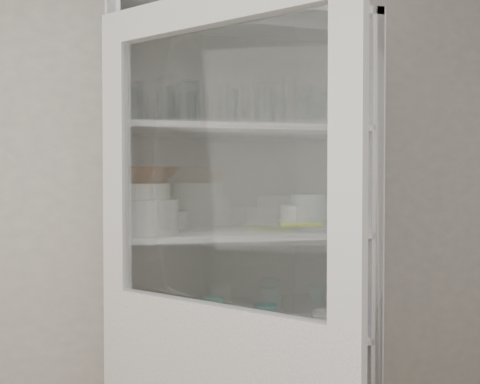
{
  "coord_description": "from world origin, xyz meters",
  "views": [
    {
      "loc": [
        -0.23,
        -0.79,
        1.46
      ],
      "look_at": [
        0.2,
        1.27,
        1.41
      ],
      "focal_mm": 40.0,
      "sensor_mm": 36.0,
      "label": 1
    }
  ],
  "objects_px": {
    "goblet_0": "(133,106)",
    "mug_blue": "(341,319)",
    "cupboard_door": "(215,382)",
    "measuring_cups": "(211,332)",
    "white_canister": "(155,318)",
    "mug_teal": "(266,315)",
    "pantry_cabinet": "(237,306)",
    "cream_bowl": "(145,191)",
    "goblet_1": "(189,109)",
    "goblet_2": "(302,113)",
    "yellow_trivet": "(299,223)",
    "goblet_3": "(330,110)",
    "white_ramekin": "(299,213)",
    "grey_bowl_stack": "(309,211)",
    "teal_jar": "(213,314)",
    "mug_white": "(323,322)",
    "plate_stack_back": "(160,219)",
    "plate_stack_front": "(145,216)",
    "glass_platter": "(299,226)",
    "terracotta_bowl": "(145,175)"
  },
  "relations": [
    {
      "from": "cream_bowl",
      "to": "white_canister",
      "type": "bearing_deg",
      "value": 67.93
    },
    {
      "from": "mug_teal",
      "to": "measuring_cups",
      "type": "bearing_deg",
      "value": -166.73
    },
    {
      "from": "mug_blue",
      "to": "pantry_cabinet",
      "type": "bearing_deg",
      "value": -178.85
    },
    {
      "from": "goblet_0",
      "to": "glass_platter",
      "type": "bearing_deg",
      "value": -11.72
    },
    {
      "from": "goblet_2",
      "to": "mug_teal",
      "type": "distance_m",
      "value": 0.86
    },
    {
      "from": "cupboard_door",
      "to": "mug_teal",
      "type": "distance_m",
      "value": 0.67
    },
    {
      "from": "grey_bowl_stack",
      "to": "teal_jar",
      "type": "distance_m",
      "value": 0.56
    },
    {
      "from": "cupboard_door",
      "to": "mug_teal",
      "type": "bearing_deg",
      "value": 109.05
    },
    {
      "from": "pantry_cabinet",
      "to": "cream_bowl",
      "type": "distance_m",
      "value": 0.62
    },
    {
      "from": "glass_platter",
      "to": "yellow_trivet",
      "type": "xyz_separation_m",
      "value": [
        0.0,
        0.0,
        0.02
      ]
    },
    {
      "from": "goblet_2",
      "to": "mug_teal",
      "type": "bearing_deg",
      "value": -158.71
    },
    {
      "from": "goblet_1",
      "to": "yellow_trivet",
      "type": "height_order",
      "value": "goblet_1"
    },
    {
      "from": "pantry_cabinet",
      "to": "mug_teal",
      "type": "xyz_separation_m",
      "value": [
        0.12,
        -0.01,
        -0.04
      ]
    },
    {
      "from": "goblet_2",
      "to": "terracotta_bowl",
      "type": "height_order",
      "value": "goblet_2"
    },
    {
      "from": "cupboard_door",
      "to": "goblet_1",
      "type": "bearing_deg",
      "value": 136.56
    },
    {
      "from": "goblet_2",
      "to": "cream_bowl",
      "type": "height_order",
      "value": "goblet_2"
    },
    {
      "from": "white_canister",
      "to": "mug_teal",
      "type": "bearing_deg",
      "value": 3.83
    },
    {
      "from": "glass_platter",
      "to": "measuring_cups",
      "type": "bearing_deg",
      "value": -170.48
    },
    {
      "from": "pantry_cabinet",
      "to": "goblet_0",
      "type": "relative_size",
      "value": 11.7
    },
    {
      "from": "glass_platter",
      "to": "mug_blue",
      "type": "bearing_deg",
      "value": -23.22
    },
    {
      "from": "glass_platter",
      "to": "mug_blue",
      "type": "distance_m",
      "value": 0.4
    },
    {
      "from": "mug_blue",
      "to": "white_canister",
      "type": "bearing_deg",
      "value": -166.16
    },
    {
      "from": "plate_stack_front",
      "to": "mug_blue",
      "type": "xyz_separation_m",
      "value": [
        0.76,
        -0.01,
        -0.42
      ]
    },
    {
      "from": "goblet_0",
      "to": "white_canister",
      "type": "bearing_deg",
      "value": -51.67
    },
    {
      "from": "goblet_1",
      "to": "mug_blue",
      "type": "height_order",
      "value": "goblet_1"
    },
    {
      "from": "cream_bowl",
      "to": "yellow_trivet",
      "type": "relative_size",
      "value": 1.17
    },
    {
      "from": "plate_stack_front",
      "to": "glass_platter",
      "type": "height_order",
      "value": "plate_stack_front"
    },
    {
      "from": "pantry_cabinet",
      "to": "white_canister",
      "type": "distance_m",
      "value": 0.34
    },
    {
      "from": "measuring_cups",
      "to": "pantry_cabinet",
      "type": "bearing_deg",
      "value": 47.87
    },
    {
      "from": "goblet_0",
      "to": "mug_blue",
      "type": "bearing_deg",
      "value": -14.03
    },
    {
      "from": "goblet_3",
      "to": "white_ramekin",
      "type": "bearing_deg",
      "value": -148.65
    },
    {
      "from": "goblet_0",
      "to": "yellow_trivet",
      "type": "bearing_deg",
      "value": -11.72
    },
    {
      "from": "plate_stack_back",
      "to": "grey_bowl_stack",
      "type": "height_order",
      "value": "grey_bowl_stack"
    },
    {
      "from": "glass_platter",
      "to": "yellow_trivet",
      "type": "height_order",
      "value": "yellow_trivet"
    },
    {
      "from": "goblet_2",
      "to": "mug_blue",
      "type": "xyz_separation_m",
      "value": [
        0.1,
        -0.2,
        -0.84
      ]
    },
    {
      "from": "goblet_2",
      "to": "plate_stack_front",
      "type": "xyz_separation_m",
      "value": [
        -0.67,
        -0.19,
        -0.42
      ]
    },
    {
      "from": "goblet_3",
      "to": "mug_white",
      "type": "xyz_separation_m",
      "value": [
        -0.1,
        -0.2,
        -0.85
      ]
    },
    {
      "from": "pantry_cabinet",
      "to": "cream_bowl",
      "type": "height_order",
      "value": "pantry_cabinet"
    },
    {
      "from": "terracotta_bowl",
      "to": "pantry_cabinet",
      "type": "bearing_deg",
      "value": 20.8
    },
    {
      "from": "goblet_3",
      "to": "mug_blue",
      "type": "bearing_deg",
      "value": -96.54
    },
    {
      "from": "cupboard_door",
      "to": "mug_teal",
      "type": "xyz_separation_m",
      "value": [
        0.31,
        0.6,
        0.03
      ]
    },
    {
      "from": "terracotta_bowl",
      "to": "teal_jar",
      "type": "relative_size",
      "value": 2.12
    },
    {
      "from": "plate_stack_front",
      "to": "goblet_1",
      "type": "bearing_deg",
      "value": 43.78
    },
    {
      "from": "cupboard_door",
      "to": "yellow_trivet",
      "type": "height_order",
      "value": "cupboard_door"
    },
    {
      "from": "cupboard_door",
      "to": "mug_blue",
      "type": "xyz_separation_m",
      "value": [
        0.58,
        0.46,
        0.03
      ]
    },
    {
      "from": "white_ramekin",
      "to": "measuring_cups",
      "type": "distance_m",
      "value": 0.58
    },
    {
      "from": "cupboard_door",
      "to": "measuring_cups",
      "type": "xyz_separation_m",
      "value": [
        0.06,
        0.47,
        0.01
      ]
    },
    {
      "from": "mug_teal",
      "to": "goblet_0",
      "type": "bearing_deg",
      "value": 158.55
    },
    {
      "from": "goblet_2",
      "to": "yellow_trivet",
      "type": "xyz_separation_m",
      "value": [
        -0.06,
        -0.14,
        -0.46
      ]
    },
    {
      "from": "white_canister",
      "to": "mug_white",
      "type": "bearing_deg",
      "value": -11.72
    }
  ]
}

